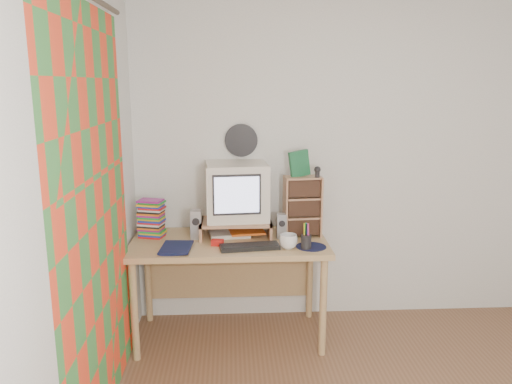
{
  "coord_description": "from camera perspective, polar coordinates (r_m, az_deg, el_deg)",
  "views": [
    {
      "loc": [
        -1.01,
        -2.05,
        1.86
      ],
      "look_at": [
        -0.84,
        1.33,
        1.12
      ],
      "focal_mm": 35.0,
      "sensor_mm": 36.0,
      "label": 1
    }
  ],
  "objects": [
    {
      "name": "red_box",
      "position": [
        3.49,
        -4.42,
        -5.78
      ],
      "size": [
        0.09,
        0.07,
        0.04
      ],
      "primitive_type": "cube",
      "rotation": [
        0.0,
        0.0,
        -0.17
      ],
      "color": "red",
      "rests_on": "desk"
    },
    {
      "name": "crt_monitor",
      "position": [
        3.66,
        -2.23,
        0.07
      ],
      "size": [
        0.47,
        0.47,
        0.41
      ],
      "primitive_type": "cube",
      "rotation": [
        0.0,
        0.0,
        0.09
      ],
      "color": "silver",
      "rests_on": "monitor_riser"
    },
    {
      "name": "wall_disc",
      "position": [
        3.8,
        -1.71,
        5.92
      ],
      "size": [
        0.25,
        0.02,
        0.25
      ],
      "primitive_type": "cylinder",
      "rotation": [
        1.57,
        0.0,
        0.0
      ],
      "color": "black",
      "rests_on": "back_wall"
    },
    {
      "name": "mousepad",
      "position": [
        3.48,
        6.31,
        -6.23
      ],
      "size": [
        0.22,
        0.22,
        0.0
      ],
      "primitive_type": "cylinder",
      "rotation": [
        0.0,
        0.0,
        0.06
      ],
      "color": "black",
      "rests_on": "desk"
    },
    {
      "name": "back_wall",
      "position": [
        3.98,
        11.85,
        3.33
      ],
      "size": [
        3.5,
        0.0,
        3.5
      ],
      "primitive_type": "plane",
      "rotation": [
        1.57,
        0.0,
        0.0
      ],
      "color": "white",
      "rests_on": "floor"
    },
    {
      "name": "game_box",
      "position": [
        3.61,
        4.98,
        3.26
      ],
      "size": [
        0.15,
        0.07,
        0.19
      ],
      "primitive_type": "cube",
      "rotation": [
        0.0,
        0.0,
        0.31
      ],
      "color": "#1B6138",
      "rests_on": "cd_rack"
    },
    {
      "name": "desk",
      "position": [
        3.7,
        -3.08,
        -7.23
      ],
      "size": [
        1.4,
        0.7,
        0.75
      ],
      "color": "tan",
      "rests_on": "floor"
    },
    {
      "name": "webcam",
      "position": [
        3.59,
        7.03,
        2.3
      ],
      "size": [
        0.05,
        0.05,
        0.08
      ],
      "primitive_type": null,
      "rotation": [
        0.0,
        0.0,
        0.01
      ],
      "color": "black",
      "rests_on": "cd_rack"
    },
    {
      "name": "pen_cup",
      "position": [
        3.41,
        5.76,
        -5.38
      ],
      "size": [
        0.08,
        0.08,
        0.14
      ],
      "primitive_type": null,
      "rotation": [
        0.0,
        0.0,
        0.13
      ],
      "color": "black",
      "rests_on": "desk"
    },
    {
      "name": "monitor_riser",
      "position": [
        3.67,
        -2.34,
        -3.66
      ],
      "size": [
        0.52,
        0.3,
        0.12
      ],
      "color": "tan",
      "rests_on": "desk"
    },
    {
      "name": "keyboard",
      "position": [
        3.42,
        -0.73,
        -6.27
      ],
      "size": [
        0.42,
        0.18,
        0.03
      ],
      "primitive_type": "cube",
      "rotation": [
        0.0,
        0.0,
        0.12
      ],
      "color": "black",
      "rests_on": "desk"
    },
    {
      "name": "papers",
      "position": [
        3.71,
        -2.31,
        -4.67
      ],
      "size": [
        0.32,
        0.25,
        0.04
      ],
      "primitive_type": null,
      "rotation": [
        0.0,
        0.0,
        0.15
      ],
      "color": "silver",
      "rests_on": "desk"
    },
    {
      "name": "diary",
      "position": [
        3.46,
        -10.77,
        -6.07
      ],
      "size": [
        0.26,
        0.2,
        0.05
      ],
      "primitive_type": "imported",
      "rotation": [
        0.0,
        0.0,
        -0.07
      ],
      "color": "#0F163A",
      "rests_on": "desk"
    },
    {
      "name": "mug",
      "position": [
        3.42,
        3.71,
        -5.66
      ],
      "size": [
        0.15,
        0.15,
        0.1
      ],
      "primitive_type": "imported",
      "rotation": [
        0.0,
        0.0,
        0.2
      ],
      "color": "silver",
      "rests_on": "desk"
    },
    {
      "name": "curtain",
      "position": [
        2.71,
        -17.77,
        -3.34
      ],
      "size": [
        0.0,
        2.2,
        2.2
      ],
      "primitive_type": "plane",
      "rotation": [
        1.57,
        0.0,
        1.57
      ],
      "color": "#F14122",
      "rests_on": "left_wall"
    },
    {
      "name": "speaker_right",
      "position": [
        3.64,
        2.93,
        -3.87
      ],
      "size": [
        0.07,
        0.07,
        0.18
      ],
      "primitive_type": "cube",
      "rotation": [
        0.0,
        0.0,
        0.0
      ],
      "color": "#A5A4A9",
      "rests_on": "desk"
    },
    {
      "name": "left_wall",
      "position": [
        2.26,
        -21.95,
        -4.16
      ],
      "size": [
        0.0,
        3.5,
        3.5
      ],
      "primitive_type": "plane",
      "rotation": [
        1.57,
        0.0,
        1.57
      ],
      "color": "white",
      "rests_on": "floor"
    },
    {
      "name": "speaker_left",
      "position": [
        3.64,
        -6.85,
        -3.69
      ],
      "size": [
        0.08,
        0.08,
        0.21
      ],
      "primitive_type": "cube",
      "rotation": [
        0.0,
        0.0,
        -0.04
      ],
      "color": "#A5A4A9",
      "rests_on": "desk"
    },
    {
      "name": "cd_rack",
      "position": [
        3.67,
        5.32,
        -1.65
      ],
      "size": [
        0.28,
        0.17,
        0.44
      ],
      "primitive_type": "cube",
      "rotation": [
        0.0,
        0.0,
        0.09
      ],
      "color": "tan",
      "rests_on": "desk"
    },
    {
      "name": "dvd_stack",
      "position": [
        3.72,
        -11.82,
        -3.27
      ],
      "size": [
        0.19,
        0.16,
        0.24
      ],
      "primitive_type": null,
      "rotation": [
        0.0,
        0.0,
        -0.27
      ],
      "color": "brown",
      "rests_on": "desk"
    }
  ]
}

